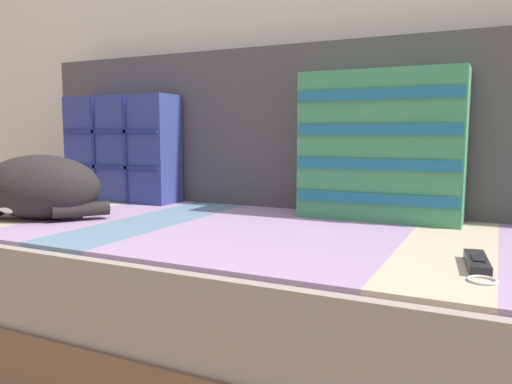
# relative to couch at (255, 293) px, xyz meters

# --- Properties ---
(ground_plane) EXTENTS (14.00, 14.00, 0.00)m
(ground_plane) POSITION_rel_couch_xyz_m (0.00, -0.10, -0.18)
(ground_plane) COLOR #937556
(couch) EXTENTS (2.07, 0.91, 0.36)m
(couch) POSITION_rel_couch_xyz_m (0.00, 0.00, 0.00)
(couch) COLOR brown
(couch) RESTS_ON ground_plane
(sofa_backrest) EXTENTS (2.03, 0.14, 0.52)m
(sofa_backrest) POSITION_rel_couch_xyz_m (0.00, 0.38, 0.45)
(sofa_backrest) COLOR #474242
(sofa_backrest) RESTS_ON couch
(throw_pillow_quilted) EXTENTS (0.44, 0.14, 0.38)m
(throw_pillow_quilted) POSITION_rel_couch_xyz_m (-0.65, 0.24, 0.37)
(throw_pillow_quilted) COLOR navy
(throw_pillow_quilted) RESTS_ON couch
(throw_pillow_striped) EXTENTS (0.45, 0.14, 0.42)m
(throw_pillow_striped) POSITION_rel_couch_xyz_m (0.27, 0.24, 0.39)
(throw_pillow_striped) COLOR #3D8956
(throw_pillow_striped) RESTS_ON couch
(sleeping_cat) EXTENTS (0.38, 0.31, 0.18)m
(sleeping_cat) POSITION_rel_couch_xyz_m (-0.61, -0.19, 0.27)
(sleeping_cat) COLOR black
(sleeping_cat) RESTS_ON couch
(game_remote_far) EXTENTS (0.07, 0.19, 0.02)m
(game_remote_far) POSITION_rel_couch_xyz_m (0.55, -0.20, 0.19)
(game_remote_far) COLOR black
(game_remote_far) RESTS_ON couch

